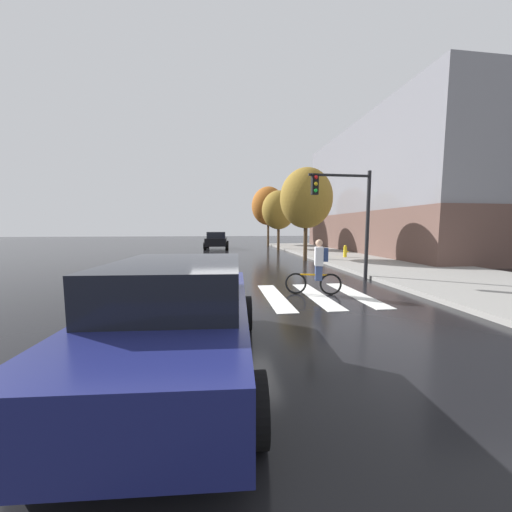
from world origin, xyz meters
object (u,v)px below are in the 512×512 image
Objects in this scene: traffic_light_near at (348,206)px; street_tree_mid at (279,210)px; cyclist at (318,267)px; street_tree_far at (268,206)px; sedan_mid at (217,240)px; street_tree_near at (306,198)px; fire_hydrant at (345,251)px; sedan_near at (180,314)px; manhole_cover at (219,324)px.

traffic_light_near is 0.79× the size of street_tree_mid.
street_tree_mid reaches higher than cyclist.
street_tree_mid is at bearing -91.55° from street_tree_far.
sedan_mid is at bearing -146.44° from street_tree_far.
cyclist is 0.40× the size of traffic_light_near.
street_tree_near reaches higher than street_tree_mid.
street_tree_mid is at bearing 81.77° from cyclist.
street_tree_mid is (-2.67, 7.89, 3.08)m from fire_hydrant.
traffic_light_near is (5.47, 6.26, 2.04)m from sedan_near.
fire_hydrant is at bearing -51.34° from sedan_mid.
street_tree_mid is at bearing -23.28° from sedan_mid.
manhole_cover is at bearing -116.18° from street_tree_near.
fire_hydrant is (5.09, 8.85, -0.31)m from cyclist.
cyclist is at bearing -105.32° from street_tree_near.
fire_hydrant is at bearing 60.09° from cyclist.
fire_hydrant is 8.88m from street_tree_mid.
traffic_light_near is 5.38× the size of fire_hydrant.
street_tree_far is at bearing 89.12° from street_tree_near.
manhole_cover is 0.12× the size of street_tree_mid.
cyclist is at bearing -96.44° from street_tree_far.
sedan_mid is 17.85m from traffic_light_near.
sedan_mid is 19.40m from cyclist.
street_tree_mid reaches higher than manhole_cover.
street_tree_far reaches higher than traffic_light_near.
street_tree_mid is at bearing 89.64° from street_tree_near.
sedan_near is at bearing -114.79° from street_tree_near.
fire_hydrant is at bearing 4.19° from street_tree_near.
traffic_light_near is (5.08, -16.99, 2.02)m from sedan_mid.
street_tree_mid reaches higher than fire_hydrant.
manhole_cover is at bearing -89.63° from sedan_mid.
cyclist is 3.53m from traffic_light_near.
street_tree_near is (-2.72, -0.20, 3.29)m from fire_hydrant.
sedan_mid is (-0.14, 21.41, 0.84)m from manhole_cover.
sedan_mid is 1.15× the size of traffic_light_near.
street_tree_mid is (0.48, 14.60, 0.75)m from traffic_light_near.
sedan_near is at bearing -130.62° from cyclist.
fire_hydrant is 0.12× the size of street_tree_far.
street_tree_mid is (5.95, 20.86, 2.79)m from sedan_near.
street_tree_mid is at bearing 108.69° from fire_hydrant.
street_tree_far is (5.72, 3.80, 3.59)m from sedan_mid.
traffic_light_near is at bearing -115.15° from fire_hydrant.
sedan_near is 21.87m from street_tree_mid.
street_tree_far reaches higher than fire_hydrant.
sedan_mid is 7.75m from street_tree_far.
street_tree_near is (2.37, 8.65, 2.98)m from cyclist.
sedan_near is 8.56m from traffic_light_near.
street_tree_far is (6.11, 27.05, 3.62)m from sedan_near.
cyclist is (3.00, 2.27, 0.84)m from manhole_cover.
street_tree_near reaches higher than sedan_mid.
sedan_near is 15.57m from fire_hydrant.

